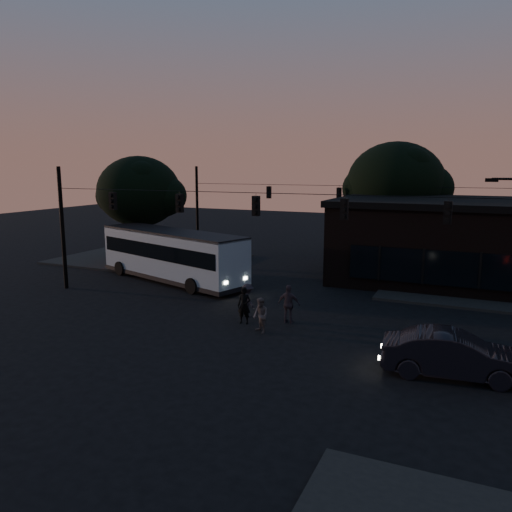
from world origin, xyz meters
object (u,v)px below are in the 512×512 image
at_px(pedestrian_b, 261,315).
at_px(pedestrian_c, 289,304).
at_px(building, 456,241).
at_px(pedestrian_d, 248,300).
at_px(car, 454,355).
at_px(pedestrian_a, 244,306).
at_px(bus, 172,253).

height_order(pedestrian_b, pedestrian_c, pedestrian_c).
xyz_separation_m(building, pedestrian_c, (-6.85, -12.88, -1.77)).
distance_m(pedestrian_c, pedestrian_d, 2.28).
distance_m(car, pedestrian_d, 10.55).
distance_m(building, pedestrian_d, 15.76).
relative_size(building, pedestrian_b, 9.52).
distance_m(pedestrian_a, pedestrian_b, 1.55).
bearing_deg(building, bus, -155.95).
distance_m(car, pedestrian_c, 8.38).
xyz_separation_m(car, pedestrian_b, (-8.31, 1.61, -0.02)).
height_order(pedestrian_b, pedestrian_d, pedestrian_d).
bearing_deg(pedestrian_b, car, 25.82).
height_order(building, pedestrian_c, building).
relative_size(building, pedestrian_d, 9.11).
bearing_deg(pedestrian_b, pedestrian_c, 106.75).
height_order(pedestrian_a, pedestrian_b, pedestrian_a).
bearing_deg(bus, pedestrian_a, -18.74).
bearing_deg(bus, car, -7.83).
bearing_deg(pedestrian_b, building, 99.74).
height_order(pedestrian_c, pedestrian_d, pedestrian_c).
bearing_deg(pedestrian_c, pedestrian_a, 23.19).
bearing_deg(bus, building, 42.36).
height_order(bus, pedestrian_b, bus).
bearing_deg(building, pedestrian_c, -118.02).
height_order(pedestrian_a, pedestrian_d, pedestrian_a).
distance_m(bus, pedestrian_d, 9.48).
height_order(car, pedestrian_b, car).
relative_size(pedestrian_c, pedestrian_d, 1.12).
bearing_deg(pedestrian_c, pedestrian_b, 66.75).
distance_m(building, car, 16.48).
bearing_deg(car, pedestrian_d, 63.84).
relative_size(building, bus, 1.26).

